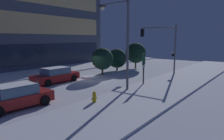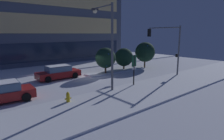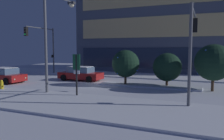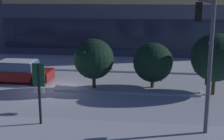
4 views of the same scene
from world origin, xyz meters
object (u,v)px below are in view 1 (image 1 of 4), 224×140
at_px(parking_info_sign, 144,65).
at_px(decorated_tree_left_of_median, 102,59).
at_px(fire_hydrant, 94,98).
at_px(street_lamp_arched, 119,32).
at_px(decorated_tree_median, 117,58).
at_px(car_near, 16,97).
at_px(car_far, 56,75).
at_px(decorated_tree_right_of_median, 136,53).
at_px(traffic_light_corner_near_right, 161,41).

xyz_separation_m(parking_info_sign, decorated_tree_left_of_median, (1.41, 6.13, 0.10)).
bearing_deg(fire_hydrant, street_lamp_arched, 14.54).
bearing_deg(parking_info_sign, decorated_tree_median, -39.01).
bearing_deg(fire_hydrant, car_near, 135.93).
bearing_deg(decorated_tree_left_of_median, fire_hydrant, -142.93).
distance_m(car_far, decorated_tree_left_of_median, 5.87).
distance_m(decorated_tree_left_of_median, decorated_tree_right_of_median, 7.34).
bearing_deg(traffic_light_corner_near_right, decorated_tree_right_of_median, -17.34).
relative_size(traffic_light_corner_near_right, fire_hydrant, 6.75).
relative_size(fire_hydrant, decorated_tree_median, 0.29).
relative_size(parking_info_sign, decorated_tree_left_of_median, 0.91).
height_order(car_far, decorated_tree_left_of_median, decorated_tree_left_of_median).
height_order(parking_info_sign, decorated_tree_median, decorated_tree_median).
bearing_deg(decorated_tree_median, decorated_tree_left_of_median, -171.09).
bearing_deg(decorated_tree_right_of_median, traffic_light_corner_near_right, -107.34).
relative_size(traffic_light_corner_near_right, decorated_tree_right_of_median, 1.57).
bearing_deg(street_lamp_arched, parking_info_sign, -104.16).
bearing_deg(car_near, traffic_light_corner_near_right, -1.44).
bearing_deg(car_far, decorated_tree_right_of_median, 174.53).
bearing_deg(decorated_tree_right_of_median, fire_hydrant, -158.22).
distance_m(car_far, traffic_light_corner_near_right, 13.31).
distance_m(street_lamp_arched, parking_info_sign, 3.99).
bearing_deg(fire_hydrant, parking_info_sign, 1.46).
relative_size(traffic_light_corner_near_right, street_lamp_arched, 0.79).
relative_size(decorated_tree_left_of_median, decorated_tree_right_of_median, 0.88).
relative_size(car_far, decorated_tree_right_of_median, 1.29).
bearing_deg(decorated_tree_median, parking_info_sign, -127.10).
distance_m(car_far, decorated_tree_median, 9.32).
xyz_separation_m(car_far, street_lamp_arched, (1.65, -6.51, 4.15)).
bearing_deg(traffic_light_corner_near_right, decorated_tree_left_of_median, 53.81).
xyz_separation_m(parking_info_sign, decorated_tree_median, (5.07, 6.71, -0.15)).
distance_m(traffic_light_corner_near_right, decorated_tree_left_of_median, 7.68).
relative_size(car_far, decorated_tree_median, 1.60).
height_order(parking_info_sign, decorated_tree_left_of_median, decorated_tree_left_of_median).
height_order(car_near, street_lamp_arched, street_lamp_arched).
xyz_separation_m(car_near, traffic_light_corner_near_right, (17.86, -1.48, 3.34)).
height_order(fire_hydrant, decorated_tree_left_of_median, decorated_tree_left_of_median).
bearing_deg(car_far, street_lamp_arched, 104.90).
height_order(car_near, decorated_tree_median, decorated_tree_median).
relative_size(street_lamp_arched, decorated_tree_median, 2.46).
distance_m(car_near, traffic_light_corner_near_right, 18.23).
relative_size(decorated_tree_median, decorated_tree_right_of_median, 0.81).
bearing_deg(decorated_tree_left_of_median, decorated_tree_right_of_median, -0.34).
distance_m(car_near, decorated_tree_median, 15.96).
bearing_deg(traffic_light_corner_near_right, decorated_tree_median, 25.08).
height_order(car_far, street_lamp_arched, street_lamp_arched).
bearing_deg(traffic_light_corner_near_right, street_lamp_arched, 94.54).
xyz_separation_m(car_near, car_far, (6.32, 4.24, 0.00)).
distance_m(car_far, fire_hydrant, 8.16).
height_order(car_far, decorated_tree_right_of_median, decorated_tree_right_of_median).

